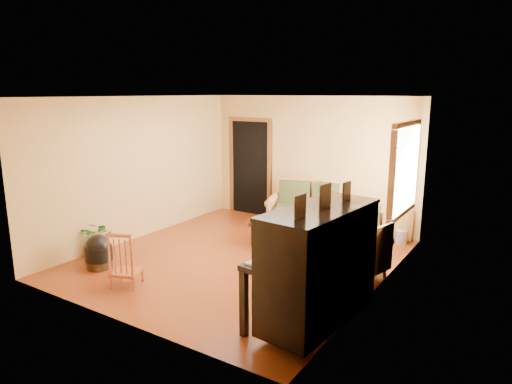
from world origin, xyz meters
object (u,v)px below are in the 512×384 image
Objects in this scene: armchair at (357,250)px; ceramic_crock at (401,237)px; coffee_table at (287,235)px; red_chair at (126,258)px; potted_plant at (100,238)px; footstool at (99,256)px; sofa at (327,206)px; piano at (319,268)px.

ceramic_crock is (0.13, 1.88, -0.30)m from armchair.
coffee_table is at bearing -143.64° from ceramic_crock.
red_chair is 1.41m from potted_plant.
potted_plant is at bearing 138.82° from footstool.
coffee_table is at bearing 51.57° from footstool.
red_chair reaches higher than ceramic_crock.
armchair reaches higher than footstool.
sofa reaches higher than ceramic_crock.
footstool is (-1.95, -2.46, -0.02)m from coffee_table.
footstool is 0.92m from red_chair.
piano is 3.54m from ceramic_crock.
ceramic_crock is at bearing 95.62° from piano.
red_chair is at bearing -127.07° from sofa.
footstool is at bearing -139.14° from sofa.
coffee_table reaches higher than footstool.
potted_plant is (-4.03, 0.17, -0.41)m from piano.
sofa is at bearing 48.44° from red_chair.
piano is (1.48, -3.53, 0.23)m from sofa.
piano is 2.66× the size of potted_plant.
potted_plant reaches higher than ceramic_crock.
armchair is 3.42× the size of ceramic_crock.
potted_plant is at bearing -146.47° from sofa.
sofa is 4.22m from potted_plant.
armchair is 1.07× the size of red_chair.
coffee_table is 1.48× the size of red_chair.
footstool is at bearing -41.18° from potted_plant.
ceramic_crock is 0.41× the size of potted_plant.
piano is at bearing -86.42° from sofa.
footstool reaches higher than ceramic_crock.
coffee_table is at bearing 169.82° from armchair.
potted_plant is (-2.36, -2.10, 0.09)m from coffee_table.
red_chair is (-1.27, -3.93, -0.08)m from sofa.
red_chair is 1.32× the size of potted_plant.
footstool is (-2.14, -3.71, -0.29)m from sofa.
ceramic_crock is (2.74, 3.90, -0.28)m from red_chair.
armchair is at bearing 100.28° from piano.
armchair is 3.93m from footstool.
armchair is at bearing 27.30° from footstool.
footstool is at bearing -134.46° from ceramic_crock.
ceramic_crock is at bearing 99.17° from armchair.
red_chair reaches higher than footstool.
coffee_table is 2.89m from red_chair.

